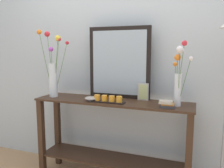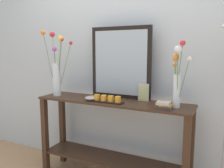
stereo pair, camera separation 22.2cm
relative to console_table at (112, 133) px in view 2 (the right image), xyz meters
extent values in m
cube|color=#B2BCC1|center=(0.00, 0.31, 0.82)|extent=(6.40, 0.08, 2.70)
cube|color=#382316|center=(0.00, 0.00, 0.32)|extent=(1.55, 0.38, 0.02)
cube|color=#382316|center=(0.00, 0.00, -0.28)|extent=(1.49, 0.34, 0.02)
cube|color=#382316|center=(-0.74, -0.15, -0.11)|extent=(0.06, 0.06, 0.84)
cube|color=#382316|center=(0.74, -0.15, -0.11)|extent=(0.06, 0.06, 0.84)
cube|color=#382316|center=(-0.74, 0.15, -0.11)|extent=(0.06, 0.06, 0.84)
cube|color=#382316|center=(0.74, 0.15, -0.11)|extent=(0.06, 0.06, 0.84)
cube|color=black|center=(0.02, 0.16, 0.69)|extent=(0.65, 0.03, 0.72)
cube|color=#9EADB7|center=(0.02, 0.14, 0.69)|extent=(0.57, 0.00, 0.64)
cylinder|color=silver|center=(-0.64, -0.04, 0.50)|extent=(0.09, 0.09, 0.35)
cylinder|color=#4C753D|center=(-0.69, -0.08, 0.67)|extent=(0.09, 0.08, 0.65)
sphere|color=orange|center=(-0.73, -0.12, 1.00)|extent=(0.05, 0.05, 0.05)
cylinder|color=#4C753D|center=(-0.71, 0.02, 0.67)|extent=(0.14, 0.10, 0.64)
sphere|color=red|center=(-0.78, 0.07, 0.99)|extent=(0.06, 0.06, 0.06)
cylinder|color=#4C753D|center=(-0.59, 0.04, 0.62)|extent=(0.09, 0.13, 0.55)
sphere|color=red|center=(-0.55, 0.10, 0.90)|extent=(0.04, 0.04, 0.04)
cylinder|color=#4C753D|center=(-0.64, -0.05, 0.59)|extent=(0.02, 0.01, 0.48)
sphere|color=#B24CB7|center=(-0.65, -0.05, 0.83)|extent=(0.05, 0.05, 0.05)
cylinder|color=#4C753D|center=(-0.60, -0.05, 0.64)|extent=(0.08, 0.01, 0.59)
sphere|color=yellow|center=(-0.56, -0.05, 0.94)|extent=(0.06, 0.06, 0.06)
cylinder|color=#4C753D|center=(-0.60, -0.04, 0.64)|extent=(0.12, 0.03, 0.58)
sphere|color=red|center=(-0.54, -0.06, 0.93)|extent=(0.04, 0.04, 0.04)
cylinder|color=silver|center=(0.62, -0.01, 0.47)|extent=(0.06, 0.06, 0.29)
cylinder|color=#4C753D|center=(0.67, -0.03, 0.55)|extent=(0.09, 0.04, 0.40)
sphere|color=silver|center=(0.71, -0.05, 0.75)|extent=(0.04, 0.04, 0.04)
cylinder|color=#4C753D|center=(0.63, -0.03, 0.61)|extent=(0.06, 0.07, 0.53)
sphere|color=red|center=(0.66, -0.06, 0.87)|extent=(0.05, 0.05, 0.05)
cylinder|color=#4C753D|center=(0.63, -0.05, 0.58)|extent=(0.01, 0.06, 0.47)
sphere|color=silver|center=(0.63, -0.08, 0.82)|extent=(0.06, 0.06, 0.06)
cylinder|color=#4C753D|center=(0.61, -0.03, 0.55)|extent=(0.01, 0.03, 0.41)
sphere|color=orange|center=(0.61, -0.04, 0.76)|extent=(0.05, 0.05, 0.05)
cylinder|color=#4C753D|center=(0.60, 0.02, 0.52)|extent=(0.04, 0.06, 0.35)
sphere|color=orange|center=(0.58, 0.05, 0.69)|extent=(0.04, 0.04, 0.04)
cube|color=black|center=(-0.01, -0.09, 0.33)|extent=(0.32, 0.09, 0.01)
cylinder|color=orange|center=(-0.12, -0.09, 0.37)|extent=(0.06, 0.06, 0.05)
cylinder|color=orange|center=(-0.04, -0.09, 0.37)|extent=(0.06, 0.06, 0.05)
cylinder|color=orange|center=(0.03, -0.09, 0.37)|extent=(0.06, 0.06, 0.05)
cylinder|color=orange|center=(0.11, -0.09, 0.37)|extent=(0.06, 0.06, 0.05)
cube|color=#B7B2AD|center=(0.28, 0.12, 0.41)|extent=(0.11, 0.01, 0.17)
cube|color=#BDC57D|center=(0.28, 0.11, 0.41)|extent=(0.08, 0.00, 0.15)
cylinder|color=#9E9389|center=(-0.18, -0.09, 0.33)|extent=(0.05, 0.05, 0.01)
ellipsoid|color=#9E9389|center=(-0.18, -0.09, 0.36)|extent=(0.13, 0.13, 0.04)
cube|color=#424247|center=(0.55, -0.10, 0.34)|extent=(0.13, 0.08, 0.02)
cube|color=orange|center=(0.55, -0.09, 0.36)|extent=(0.11, 0.09, 0.01)
cube|color=#B2A893|center=(0.53, -0.11, 0.38)|extent=(0.11, 0.09, 0.02)
camera|label=1|loc=(0.76, -2.07, 0.82)|focal=36.85mm
camera|label=2|loc=(0.97, -1.98, 0.82)|focal=36.85mm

